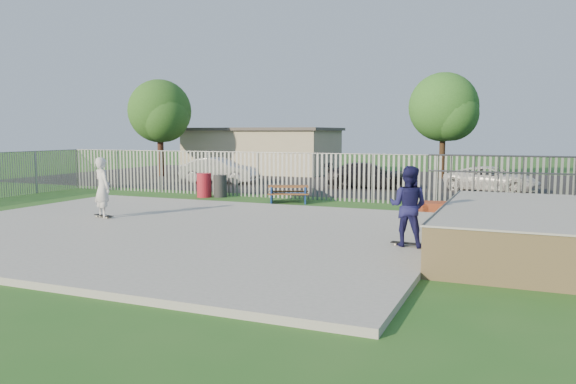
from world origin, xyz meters
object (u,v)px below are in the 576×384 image
at_px(tree_left, 160,111).
at_px(skater_navy, 408,206).
at_px(funbox, 449,208).
at_px(trash_bin_grey, 220,186).
at_px(skater_white, 103,188).
at_px(car_dark, 369,175).
at_px(trash_bin_red, 204,185).
at_px(car_white, 492,179).
at_px(tree_mid, 443,107).
at_px(picnic_table, 288,194).
at_px(car_silver, 220,170).

relative_size(tree_left, skater_navy, 3.24).
relative_size(funbox, trash_bin_grey, 2.00).
height_order(funbox, skater_navy, skater_navy).
relative_size(tree_left, skater_white, 3.24).
bearing_deg(car_dark, tree_left, 68.52).
bearing_deg(trash_bin_red, car_white, 31.61).
xyz_separation_m(tree_left, tree_mid, (17.26, 5.32, 0.19)).
xyz_separation_m(picnic_table, funbox, (6.51, -0.51, -0.17)).
distance_m(trash_bin_red, skater_navy, 13.32).
distance_m(picnic_table, trash_bin_red, 4.22).
height_order(picnic_table, trash_bin_grey, trash_bin_grey).
bearing_deg(trash_bin_red, car_dark, 48.74).
bearing_deg(tree_mid, car_dark, -108.47).
height_order(car_dark, tree_left, tree_left).
bearing_deg(tree_left, car_dark, -9.85).
bearing_deg(car_white, trash_bin_grey, 133.15).
height_order(picnic_table, car_white, car_white).
height_order(car_dark, car_white, car_dark).
height_order(trash_bin_red, tree_mid, tree_mid).
bearing_deg(trash_bin_grey, car_silver, 119.85).
distance_m(trash_bin_grey, car_dark, 8.16).
height_order(funbox, car_white, car_white).
relative_size(car_silver, car_white, 1.00).
xyz_separation_m(trash_bin_grey, skater_white, (-0.00, -7.59, 0.63)).
xyz_separation_m(funbox, car_white, (1.04, 8.03, 0.45)).
xyz_separation_m(trash_bin_grey, car_white, (11.11, 6.92, 0.13)).
bearing_deg(trash_bin_grey, skater_navy, -40.12).
distance_m(car_silver, tree_mid, 14.40).
distance_m(funbox, car_silver, 15.05).
relative_size(picnic_table, tree_left, 0.32).
relative_size(car_dark, skater_white, 2.32).
distance_m(funbox, skater_navy, 7.33).
xyz_separation_m(tree_left, skater_white, (9.46, -16.44, -3.11)).
bearing_deg(car_dark, skater_navy, -173.62).
distance_m(car_white, skater_navy, 15.35).
bearing_deg(funbox, car_silver, 142.37).
relative_size(trash_bin_red, tree_left, 0.17).
xyz_separation_m(picnic_table, car_silver, (-6.87, 6.36, 0.39)).
height_order(funbox, trash_bin_grey, trash_bin_grey).
distance_m(funbox, car_white, 8.11).
distance_m(trash_bin_grey, tree_mid, 16.64).
bearing_deg(funbox, tree_mid, 88.05).
bearing_deg(skater_white, tree_left, -34.66).
distance_m(picnic_table, car_silver, 9.37).
bearing_deg(skater_navy, trash_bin_red, -32.06).
distance_m(skater_navy, skater_white, 9.98).
height_order(picnic_table, tree_mid, tree_mid).
xyz_separation_m(car_silver, skater_white, (3.30, -13.35, 0.38)).
bearing_deg(trash_bin_grey, tree_left, 136.92).
relative_size(picnic_table, car_silver, 0.46).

